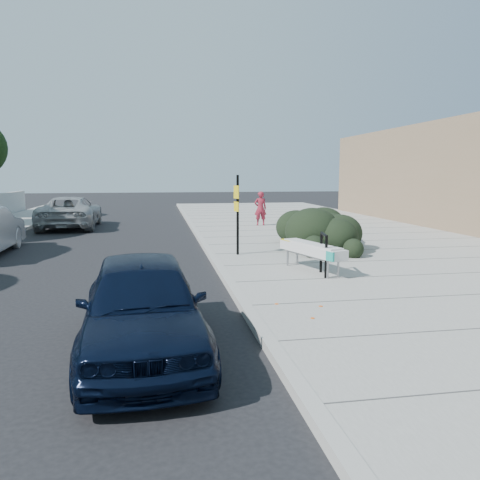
% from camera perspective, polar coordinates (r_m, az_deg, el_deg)
% --- Properties ---
extents(ground, '(120.00, 120.00, 0.00)m').
position_cam_1_polar(ground, '(11.10, -1.12, -5.93)').
color(ground, black).
rests_on(ground, ground).
extents(sidewalk_near, '(11.20, 50.00, 0.15)m').
position_cam_1_polar(sidewalk_near, '(17.43, 14.76, -0.82)').
color(sidewalk_near, gray).
rests_on(sidewalk_near, ground).
extents(curb_near, '(0.22, 50.00, 0.17)m').
position_cam_1_polar(curb_near, '(15.94, -3.86, -1.35)').
color(curb_near, '#9E9E99').
rests_on(curb_near, ground).
extents(bench, '(1.14, 2.45, 0.72)m').
position_cam_1_polar(bench, '(12.36, 8.72, -1.16)').
color(bench, gray).
rests_on(bench, sidewalk_near).
extents(bike_rack, '(0.18, 0.73, 1.07)m').
position_cam_1_polar(bike_rack, '(11.91, 10.16, -1.20)').
color(bike_rack, black).
rests_on(bike_rack, sidewalk_near).
extents(sign_post, '(0.14, 0.28, 2.51)m').
position_cam_1_polar(sign_post, '(14.64, -0.34, 3.72)').
color(sign_post, black).
rests_on(sign_post, sidewalk_near).
extents(hedge, '(3.62, 4.77, 1.60)m').
position_cam_1_polar(hedge, '(16.45, 10.21, 1.88)').
color(hedge, black).
rests_on(hedge, sidewalk_near).
extents(sedan_navy, '(2.03, 4.49, 1.50)m').
position_cam_1_polar(sedan_navy, '(7.18, -11.81, -7.72)').
color(sedan_navy, black).
rests_on(sedan_navy, ground).
extents(suv_silver, '(2.75, 5.73, 1.57)m').
position_cam_1_polar(suv_silver, '(24.97, -19.95, 3.21)').
color(suv_silver, '#A1A4A7').
rests_on(suv_silver, ground).
extents(pedestrian, '(0.63, 0.43, 1.69)m').
position_cam_1_polar(pedestrian, '(23.25, 2.50, 3.87)').
color(pedestrian, maroon).
rests_on(pedestrian, sidewalk_near).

